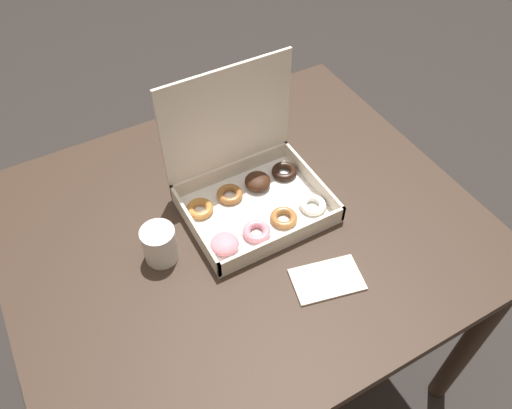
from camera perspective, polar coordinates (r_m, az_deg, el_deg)
name	(u,v)px	position (r m, az deg, el deg)	size (l,w,h in m)	color
ground_plane	(246,355)	(1.86, -1.15, -16.82)	(8.00, 8.00, 0.00)	#2D2826
dining_table	(242,246)	(1.30, -1.59, -4.82)	(1.12, 0.95, 0.75)	#38281E
donut_box	(247,181)	(1.22, -1.01, 2.70)	(0.34, 0.28, 0.33)	white
coffee_mug	(160,245)	(1.14, -10.90, -4.54)	(0.08, 0.08, 0.09)	white
paper_napkin	(327,280)	(1.13, 8.12, -8.49)	(0.17, 0.13, 0.01)	silver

